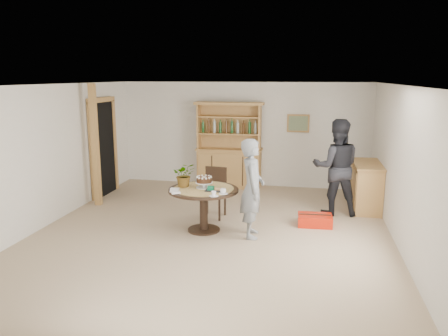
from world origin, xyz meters
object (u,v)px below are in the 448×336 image
teen_boy (252,188)px  red_suitcase (315,220)px  hutch (229,159)px  adult_person (336,167)px  sideboard (366,186)px  dining_chair (214,189)px  dining_table (204,197)px

teen_boy → red_suitcase: teen_boy is taller
hutch → adult_person: bearing=-35.2°
sideboard → teen_boy: 2.88m
hutch → dining_chair: hutch is taller
dining_chair → hutch: bearing=98.9°
dining_table → teen_boy: 0.88m
hutch → red_suitcase: hutch is taller
hutch → dining_table: hutch is taller
teen_boy → red_suitcase: bearing=-62.9°
dining_chair → dining_table: bearing=-85.1°
dining_table → adult_person: bearing=32.2°
teen_boy → dining_table: bearing=75.1°
dining_table → adult_person: 2.70m
dining_table → dining_chair: bearing=89.5°
teen_boy → red_suitcase: 1.48m
red_suitcase → sideboard: bearing=48.6°
dining_table → red_suitcase: 2.07m
hutch → teen_boy: (0.98, -3.23, 0.14)m
teen_boy → hutch: bearing=8.7°
hutch → teen_boy: bearing=-73.1°
teen_boy → red_suitcase: (1.05, 0.74, -0.73)m
dining_chair → teen_boy: size_ratio=0.57×
sideboard → red_suitcase: size_ratio=2.04×
hutch → dining_chair: bearing=-86.5°
red_suitcase → teen_boy: bearing=-147.2°
hutch → dining_chair: (0.14, -2.30, -0.15)m
dining_table → dining_chair: 0.83m
dining_table → dining_chair: size_ratio=1.27×
adult_person → red_suitcase: size_ratio=3.01×
sideboard → dining_table: 3.47m
teen_boy → adult_person: (1.42, 1.53, 0.10)m
adult_person → dining_table: bearing=27.6°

